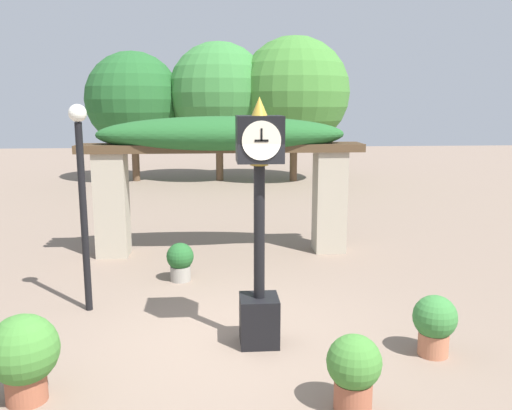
{
  "coord_description": "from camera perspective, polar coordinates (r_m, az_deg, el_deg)",
  "views": [
    {
      "loc": [
        -0.16,
        -6.37,
        2.96
      ],
      "look_at": [
        0.37,
        0.43,
        1.67
      ],
      "focal_mm": 38.0,
      "sensor_mm": 36.0,
      "label": 1
    }
  ],
  "objects": [
    {
      "name": "potted_plant_far_right",
      "position": [
        9.21,
        -7.98,
        -5.79
      ],
      "size": [
        0.46,
        0.46,
        0.65
      ],
      "color": "gray",
      "rests_on": "ground"
    },
    {
      "name": "pedestal_clock",
      "position": [
        6.48,
        0.35,
        -1.87
      ],
      "size": [
        0.54,
        0.58,
        3.03
      ],
      "color": "black",
      "rests_on": "ground"
    },
    {
      "name": "ground_plane",
      "position": [
        7.03,
        -2.85,
        -14.18
      ],
      "size": [
        60.0,
        60.0,
        0.0
      ],
      "primitive_type": "plane",
      "color": "#7F6B5B"
    },
    {
      "name": "lamp_post",
      "position": [
        7.9,
        -17.88,
        2.29
      ],
      "size": [
        0.25,
        0.25,
        2.94
      ],
      "color": "black",
      "rests_on": "ground"
    },
    {
      "name": "tree_line",
      "position": [
        20.62,
        -3.07,
        11.53
      ],
      "size": [
        9.8,
        4.32,
        5.37
      ],
      "color": "brown",
      "rests_on": "ground"
    },
    {
      "name": "potted_plant_near_left",
      "position": [
        6.87,
        18.29,
        -11.66
      ],
      "size": [
        0.52,
        0.52,
        0.73
      ],
      "color": "#B26B4C",
      "rests_on": "ground"
    },
    {
      "name": "potted_plant_near_right",
      "position": [
        6.03,
        -23.27,
        -14.21
      ],
      "size": [
        0.7,
        0.7,
        0.91
      ],
      "color": "#9E563D",
      "rests_on": "ground"
    },
    {
      "name": "potted_plant_far_left",
      "position": [
        5.55,
        10.26,
        -16.64
      ],
      "size": [
        0.54,
        0.54,
        0.77
      ],
      "color": "#9E563D",
      "rests_on": "ground"
    },
    {
      "name": "pergola",
      "position": [
        10.54,
        -3.62,
        5.52
      ],
      "size": [
        5.48,
        1.2,
        2.7
      ],
      "color": "#A89E89",
      "rests_on": "ground"
    }
  ]
}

